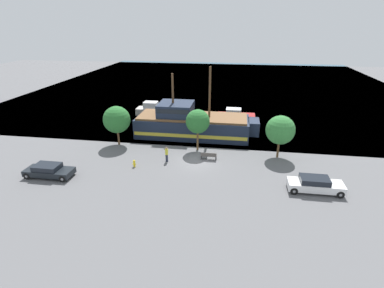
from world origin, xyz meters
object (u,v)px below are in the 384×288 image
Objects in this scene: fire_hydrant at (134,163)px; pedestrian_walking_near at (167,154)px; pirate_ship at (192,124)px; bench_promenade_east at (209,156)px; moored_boat_dockside at (153,110)px; moored_boat_outer at (236,116)px; parked_car_curb_mid at (315,184)px; parked_car_curb_front at (49,171)px.

fire_hydrant is 3.60m from pedestrian_walking_near.
fire_hydrant is (-4.56, -10.15, -1.23)m from pirate_ship.
moored_boat_dockside is at bearing 124.20° from bench_promenade_east.
moored_boat_outer is 21.26m from parked_car_curb_mid.
fire_hydrant is at bearing -150.36° from pedestrian_walking_near.
parked_car_curb_front is (-17.89, -20.95, -0.04)m from moored_boat_outer.
parked_car_curb_mid is 2.83× the size of pedestrian_walking_near.
parked_car_curb_mid reaches higher than fire_hydrant.
bench_promenade_east is at bearing -100.37° from moored_boat_outer.
parked_car_curb_front is 0.97× the size of parked_car_curb_mid.
parked_car_curb_front is 2.71× the size of bench_promenade_east.
pirate_ship is 20.91× the size of fire_hydrant.
moored_boat_dockside is 3.18× the size of pedestrian_walking_near.
bench_promenade_east is at bearing 22.41° from parked_car_curb_front.
pirate_ship is 9.35× the size of pedestrian_walking_near.
bench_promenade_east is (3.02, -7.21, -1.21)m from pirate_ship.
moored_boat_dockside reaches higher than parked_car_curb_mid.
bench_promenade_east is at bearing 14.69° from pedestrian_walking_near.
moored_boat_dockside reaches higher than bench_promenade_east.
moored_boat_dockside is at bearing 78.70° from parked_car_curb_front.
parked_car_curb_mid is 2.79× the size of bench_promenade_east.
pedestrian_walking_near is at bearing -69.72° from moored_boat_dockside.
moored_boat_outer is at bearing 49.51° from parked_car_curb_front.
moored_boat_dockside is 7.12× the size of fire_hydrant.
moored_boat_outer is (5.71, 7.47, -0.94)m from pirate_ship.
fire_hydrant is at bearing 172.60° from parked_car_curb_mid.
parked_car_curb_front is 16.44m from bench_promenade_east.
moored_boat_outer is 17.41m from pedestrian_walking_near.
pedestrian_walking_near is at bearing 29.64° from fire_hydrant.
pirate_ship is at bearing 47.90° from parked_car_curb_front.
parked_car_curb_mid is 11.40m from bench_promenade_east.
moored_boat_dockside is at bearing 110.28° from pedestrian_walking_near.
parked_car_curb_front is 25.34m from parked_car_curb_mid.
bench_promenade_east is (15.20, 6.27, -0.22)m from parked_car_curb_front.
pedestrian_walking_near is (-4.49, -1.18, 0.43)m from bench_promenade_east.
bench_promenade_east is at bearing 21.19° from fire_hydrant.
pirate_ship is 9.23× the size of bench_promenade_east.
pirate_ship is at bearing -127.38° from moored_boat_outer.
pedestrian_walking_near is (-7.17, -15.86, 0.16)m from moored_boat_outer.
parked_car_curb_front is 2.75× the size of pedestrian_walking_near.
moored_boat_outer is 3.31× the size of pedestrian_walking_near.
fire_hydrant is (-17.70, 2.30, -0.30)m from parked_car_curb_mid.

